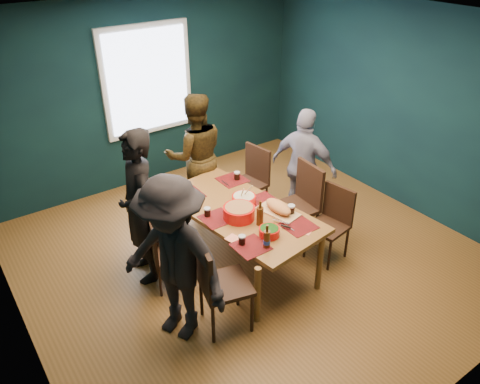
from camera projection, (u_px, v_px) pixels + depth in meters
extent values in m
cube|color=brown|center=(249.00, 256.00, 5.66)|extent=(5.00, 5.00, 0.01)
cube|color=silver|center=(252.00, 22.00, 4.30)|extent=(5.00, 5.00, 0.01)
cube|color=#0D2B2D|center=(401.00, 108.00, 6.23)|extent=(0.01, 5.00, 2.70)
cube|color=#0D2B2D|center=(148.00, 93.00, 6.74)|extent=(5.00, 0.01, 2.70)
cube|color=#0D2B2D|center=(467.00, 284.00, 3.22)|extent=(5.00, 0.01, 2.70)
cube|color=white|center=(147.00, 80.00, 6.61)|extent=(1.35, 0.06, 1.55)
cube|color=#915A2B|center=(240.00, 211.00, 5.22)|extent=(1.19, 2.01, 0.05)
cylinder|color=#915A2B|center=(257.00, 295.00, 4.58)|extent=(0.07, 0.07, 0.67)
cylinder|color=#915A2B|center=(320.00, 264.00, 5.00)|extent=(0.07, 0.07, 0.67)
cylinder|color=#915A2B|center=(172.00, 215.00, 5.81)|extent=(0.07, 0.07, 0.67)
cylinder|color=#915A2B|center=(228.00, 195.00, 6.23)|extent=(0.07, 0.07, 0.67)
cube|color=#321910|center=(164.00, 228.00, 5.36)|extent=(0.45, 0.45, 0.04)
cube|color=#321910|center=(147.00, 215.00, 5.13)|extent=(0.06, 0.43, 0.47)
cylinder|color=#321910|center=(160.00, 259.00, 5.26)|extent=(0.03, 0.03, 0.44)
cylinder|color=#321910|center=(187.00, 247.00, 5.45)|extent=(0.03, 0.03, 0.44)
cylinder|color=#321910|center=(144.00, 243.00, 5.51)|extent=(0.03, 0.03, 0.44)
cylinder|color=#321910|center=(171.00, 232.00, 5.70)|extent=(0.03, 0.03, 0.44)
cube|color=#321910|center=(171.00, 254.00, 5.03)|extent=(0.47, 0.47, 0.04)
cube|color=#321910|center=(153.00, 240.00, 4.87)|extent=(0.15, 0.37, 0.41)
cylinder|color=#321910|center=(160.00, 282.00, 4.96)|extent=(0.03, 0.03, 0.39)
cylinder|color=#321910|center=(190.00, 276.00, 5.04)|extent=(0.03, 0.03, 0.39)
cylinder|color=#321910|center=(156.00, 264.00, 5.22)|extent=(0.03, 0.03, 0.39)
cylinder|color=#321910|center=(184.00, 258.00, 5.31)|extent=(0.03, 0.03, 0.39)
cube|color=#321910|center=(226.00, 285.00, 4.48)|extent=(0.56, 0.56, 0.04)
cube|color=#321910|center=(204.00, 268.00, 4.28)|extent=(0.16, 0.45, 0.50)
cylinder|color=#321910|center=(213.00, 324.00, 4.39)|extent=(0.03, 0.03, 0.47)
cylinder|color=#321910|center=(252.00, 313.00, 4.51)|extent=(0.03, 0.03, 0.47)
cylinder|color=#321910|center=(201.00, 297.00, 4.70)|extent=(0.03, 0.03, 0.47)
cylinder|color=#321910|center=(238.00, 287.00, 4.82)|extent=(0.03, 0.03, 0.47)
cube|color=#321910|center=(247.00, 185.00, 6.22)|extent=(0.49, 0.49, 0.04)
cube|color=#321910|center=(258.00, 163.00, 6.21)|extent=(0.11, 0.43, 0.47)
cylinder|color=#321910|center=(247.00, 211.00, 6.12)|extent=(0.03, 0.03, 0.44)
cylinder|color=#321910|center=(266.00, 200.00, 6.34)|extent=(0.03, 0.03, 0.44)
cylinder|color=#321910|center=(228.00, 200.00, 6.35)|extent=(0.03, 0.03, 0.44)
cylinder|color=#321910|center=(247.00, 191.00, 6.57)|extent=(0.03, 0.03, 0.44)
cube|color=#321910|center=(294.00, 208.00, 5.65)|extent=(0.50, 0.50, 0.04)
cube|color=#321910|center=(310.00, 184.00, 5.60)|extent=(0.08, 0.47, 0.51)
cylinder|color=#321910|center=(290.00, 239.00, 5.54)|extent=(0.04, 0.04, 0.48)
cylinder|color=#321910|center=(316.00, 229.00, 5.72)|extent=(0.04, 0.04, 0.48)
cylinder|color=#321910|center=(270.00, 223.00, 5.84)|extent=(0.04, 0.04, 0.48)
cylinder|color=#321910|center=(296.00, 214.00, 6.02)|extent=(0.04, 0.04, 0.48)
cube|color=#321910|center=(328.00, 227.00, 5.42)|extent=(0.47, 0.47, 0.04)
cube|color=#321910|center=(339.00, 203.00, 5.41)|extent=(0.11, 0.41, 0.44)
cylinder|color=#321910|center=(329.00, 256.00, 5.32)|extent=(0.03, 0.03, 0.42)
cylinder|color=#321910|center=(347.00, 243.00, 5.54)|extent=(0.03, 0.03, 0.42)
cylinder|color=#321910|center=(305.00, 243.00, 5.54)|extent=(0.03, 0.03, 0.42)
cylinder|color=#321910|center=(323.00, 231.00, 5.75)|extent=(0.03, 0.03, 0.42)
imported|color=black|center=(140.00, 208.00, 4.94)|extent=(0.53, 0.71, 1.76)
imported|color=black|center=(196.00, 155.00, 6.14)|extent=(0.98, 0.87, 1.68)
imported|color=white|center=(304.00, 166.00, 6.02)|extent=(0.68, 0.98, 1.54)
imported|color=black|center=(173.00, 261.00, 4.21)|extent=(1.04, 1.27, 1.71)
cylinder|color=red|center=(239.00, 213.00, 5.03)|extent=(0.34, 0.34, 0.14)
cylinder|color=#5A9034|center=(239.00, 208.00, 5.00)|extent=(0.30, 0.30, 0.02)
cylinder|color=red|center=(244.00, 200.00, 5.28)|extent=(0.27, 0.27, 0.11)
cylinder|color=beige|center=(244.00, 196.00, 5.26)|extent=(0.24, 0.24, 0.02)
cylinder|color=tan|center=(246.00, 192.00, 5.26)|extent=(0.08, 0.15, 0.22)
cylinder|color=tan|center=(242.00, 194.00, 5.22)|extent=(0.07, 0.15, 0.22)
cylinder|color=red|center=(269.00, 232.00, 4.76)|extent=(0.22, 0.22, 0.09)
cylinder|color=#1D4E13|center=(269.00, 229.00, 4.74)|extent=(0.19, 0.19, 0.02)
cube|color=#DBBB76|center=(278.00, 212.00, 5.15)|extent=(0.33, 0.51, 0.02)
ellipsoid|color=#DD934F|center=(278.00, 207.00, 5.12)|extent=(0.25, 0.40, 0.11)
cube|color=silver|center=(281.00, 222.00, 4.96)|extent=(0.11, 0.18, 0.00)
cylinder|color=black|center=(286.00, 227.00, 4.87)|extent=(0.07, 0.10, 0.02)
sphere|color=#1F5B14|center=(284.00, 210.00, 5.05)|extent=(0.03, 0.03, 0.03)
sphere|color=#1F5B14|center=(278.00, 206.00, 5.12)|extent=(0.03, 0.03, 0.03)
sphere|color=#1F5B14|center=(272.00, 202.00, 5.19)|extent=(0.03, 0.03, 0.03)
cylinder|color=black|center=(186.00, 192.00, 5.49)|extent=(0.14, 0.14, 0.06)
cylinder|color=#5A9034|center=(186.00, 190.00, 5.48)|extent=(0.12, 0.12, 0.01)
cylinder|color=#47240C|center=(267.00, 239.00, 4.57)|extent=(0.07, 0.07, 0.19)
cylinder|color=#47240C|center=(267.00, 228.00, 4.50)|extent=(0.03, 0.03, 0.07)
cylinder|color=#173FA1|center=(267.00, 242.00, 4.58)|extent=(0.07, 0.07, 0.04)
cylinder|color=#47240C|center=(260.00, 216.00, 4.91)|extent=(0.07, 0.07, 0.21)
cylinder|color=#47240C|center=(260.00, 205.00, 4.83)|extent=(0.03, 0.03, 0.08)
cylinder|color=black|center=(242.00, 240.00, 4.63)|extent=(0.07, 0.07, 0.10)
cylinder|color=#B9BCC4|center=(242.00, 236.00, 4.61)|extent=(0.07, 0.07, 0.01)
cylinder|color=black|center=(291.00, 210.00, 5.10)|extent=(0.08, 0.08, 0.11)
cylinder|color=#B9BCC4|center=(291.00, 206.00, 5.08)|extent=(0.08, 0.08, 0.02)
cylinder|color=black|center=(237.00, 176.00, 5.78)|extent=(0.07, 0.07, 0.10)
cylinder|color=#B9BCC4|center=(237.00, 173.00, 5.76)|extent=(0.08, 0.08, 0.02)
cylinder|color=black|center=(207.00, 212.00, 5.07)|extent=(0.07, 0.07, 0.10)
cylinder|color=#B9BCC4|center=(207.00, 209.00, 5.05)|extent=(0.07, 0.07, 0.02)
cube|color=#F98B69|center=(265.00, 200.00, 5.38)|extent=(0.18, 0.18, 0.00)
cube|color=#F98B69|center=(233.00, 238.00, 4.74)|extent=(0.15, 0.15, 0.00)
cube|color=#F98B69|center=(305.00, 230.00, 4.87)|extent=(0.20, 0.20, 0.00)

